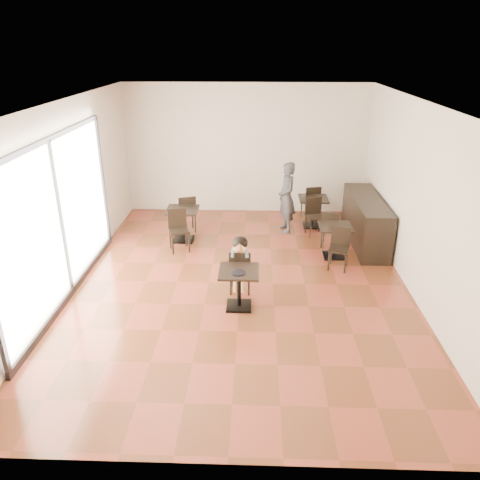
{
  "coord_description": "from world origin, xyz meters",
  "views": [
    {
      "loc": [
        0.25,
        -7.58,
        4.08
      ],
      "look_at": [
        -0.0,
        -0.34,
        1.0
      ],
      "focal_mm": 35.0,
      "sensor_mm": 36.0,
      "label": 1
    }
  ],
  "objects_px": {
    "chair_left_a": "(186,213)",
    "chair_back_b": "(315,217)",
    "cafe_table_back": "(313,212)",
    "chair_back_a": "(310,202)",
    "child_chair": "(240,270)",
    "chair_mid_b": "(339,249)",
    "cafe_table_left": "(183,225)",
    "chair_mid_a": "(331,228)",
    "child": "(240,265)",
    "cafe_table_mid": "(334,241)",
    "adult_patron": "(287,197)",
    "chair_left_b": "(179,231)",
    "child_table": "(239,289)"
  },
  "relations": [
    {
      "from": "child_chair",
      "to": "chair_left_a",
      "type": "height_order",
      "value": "chair_left_a"
    },
    {
      "from": "child_table",
      "to": "chair_back_b",
      "type": "distance_m",
      "value": 3.6
    },
    {
      "from": "child_chair",
      "to": "chair_mid_b",
      "type": "height_order",
      "value": "child_chair"
    },
    {
      "from": "child_table",
      "to": "chair_mid_b",
      "type": "xyz_separation_m",
      "value": [
        1.87,
        1.5,
        0.07
      ]
    },
    {
      "from": "child_chair",
      "to": "cafe_table_mid",
      "type": "distance_m",
      "value": 2.4
    },
    {
      "from": "cafe_table_left",
      "to": "chair_mid_a",
      "type": "xyz_separation_m",
      "value": [
        3.2,
        -0.2,
        0.04
      ]
    },
    {
      "from": "child",
      "to": "cafe_table_left",
      "type": "bearing_deg",
      "value": 120.67
    },
    {
      "from": "cafe_table_left",
      "to": "chair_left_b",
      "type": "relative_size",
      "value": 0.83
    },
    {
      "from": "adult_patron",
      "to": "cafe_table_mid",
      "type": "bearing_deg",
      "value": 18.5
    },
    {
      "from": "chair_mid_a",
      "to": "chair_left_a",
      "type": "relative_size",
      "value": 0.93
    },
    {
      "from": "cafe_table_back",
      "to": "chair_back_a",
      "type": "distance_m",
      "value": 0.55
    },
    {
      "from": "chair_mid_a",
      "to": "chair_left_a",
      "type": "bearing_deg",
      "value": 3.5
    },
    {
      "from": "child",
      "to": "chair_mid_b",
      "type": "height_order",
      "value": "child"
    },
    {
      "from": "child_table",
      "to": "chair_mid_a",
      "type": "bearing_deg",
      "value": 54.34
    },
    {
      "from": "adult_patron",
      "to": "cafe_table_left",
      "type": "bearing_deg",
      "value": -88.12
    },
    {
      "from": "cafe_table_left",
      "to": "chair_mid_a",
      "type": "relative_size",
      "value": 0.9
    },
    {
      "from": "cafe_table_left",
      "to": "chair_left_b",
      "type": "height_order",
      "value": "chair_left_b"
    },
    {
      "from": "cafe_table_left",
      "to": "adult_patron",
      "type": "bearing_deg",
      "value": 16.08
    },
    {
      "from": "chair_mid_b",
      "to": "child",
      "type": "bearing_deg",
      "value": -136.3
    },
    {
      "from": "chair_mid_b",
      "to": "chair_left_b",
      "type": "bearing_deg",
      "value": -176.5
    },
    {
      "from": "child",
      "to": "cafe_table_mid",
      "type": "bearing_deg",
      "value": 38.81
    },
    {
      "from": "adult_patron",
      "to": "cafe_table_mid",
      "type": "distance_m",
      "value": 1.74
    },
    {
      "from": "child_chair",
      "to": "adult_patron",
      "type": "distance_m",
      "value": 3.09
    },
    {
      "from": "chair_left_a",
      "to": "cafe_table_mid",
      "type": "bearing_deg",
      "value": 139.19
    },
    {
      "from": "child_chair",
      "to": "cafe_table_back",
      "type": "relative_size",
      "value": 1.16
    },
    {
      "from": "child_table",
      "to": "chair_left_a",
      "type": "bearing_deg",
      "value": 111.72
    },
    {
      "from": "chair_mid_b",
      "to": "child_table",
      "type": "bearing_deg",
      "value": -124.49
    },
    {
      "from": "cafe_table_left",
      "to": "chair_mid_a",
      "type": "height_order",
      "value": "chair_mid_a"
    },
    {
      "from": "child",
      "to": "chair_left_b",
      "type": "xyz_separation_m",
      "value": [
        -1.34,
        1.7,
        -0.08
      ]
    },
    {
      "from": "chair_mid_a",
      "to": "chair_back_b",
      "type": "bearing_deg",
      "value": -50.58
    },
    {
      "from": "child_table",
      "to": "chair_mid_a",
      "type": "height_order",
      "value": "chair_mid_a"
    },
    {
      "from": "cafe_table_back",
      "to": "chair_back_b",
      "type": "height_order",
      "value": "chair_back_b"
    },
    {
      "from": "cafe_table_mid",
      "to": "cafe_table_back",
      "type": "xyz_separation_m",
      "value": [
        -0.26,
        1.71,
        0.01
      ]
    },
    {
      "from": "chair_left_a",
      "to": "chair_back_b",
      "type": "distance_m",
      "value": 2.95
    },
    {
      "from": "child_table",
      "to": "cafe_table_left",
      "type": "xyz_separation_m",
      "value": [
        -1.34,
        2.8,
        0.02
      ]
    },
    {
      "from": "chair_left_b",
      "to": "chair_mid_a",
      "type": "bearing_deg",
      "value": -12.48
    },
    {
      "from": "cafe_table_back",
      "to": "chair_mid_b",
      "type": "distance_m",
      "value": 2.28
    },
    {
      "from": "cafe_table_mid",
      "to": "chair_back_b",
      "type": "relative_size",
      "value": 0.8
    },
    {
      "from": "child",
      "to": "adult_patron",
      "type": "distance_m",
      "value": 3.08
    },
    {
      "from": "cafe_table_left",
      "to": "chair_mid_b",
      "type": "xyz_separation_m",
      "value": [
        3.2,
        -1.3,
        0.04
      ]
    },
    {
      "from": "adult_patron",
      "to": "cafe_table_mid",
      "type": "relative_size",
      "value": 2.39
    },
    {
      "from": "chair_back_a",
      "to": "chair_mid_a",
      "type": "bearing_deg",
      "value": 84.33
    },
    {
      "from": "cafe_table_mid",
      "to": "chair_back_b",
      "type": "height_order",
      "value": "chair_back_b"
    },
    {
      "from": "cafe_table_mid",
      "to": "chair_back_a",
      "type": "distance_m",
      "value": 2.28
    },
    {
      "from": "cafe_table_left",
      "to": "chair_back_a",
      "type": "bearing_deg",
      "value": 27.16
    },
    {
      "from": "child_table",
      "to": "cafe_table_mid",
      "type": "bearing_deg",
      "value": 47.7
    },
    {
      "from": "cafe_table_mid",
      "to": "chair_mid_a",
      "type": "height_order",
      "value": "chair_mid_a"
    },
    {
      "from": "cafe_table_left",
      "to": "chair_back_b",
      "type": "height_order",
      "value": "chair_back_b"
    },
    {
      "from": "chair_mid_b",
      "to": "adult_patron",
      "type": "bearing_deg",
      "value": 131.49
    },
    {
      "from": "child",
      "to": "chair_left_a",
      "type": "distance_m",
      "value": 3.11
    }
  ]
}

